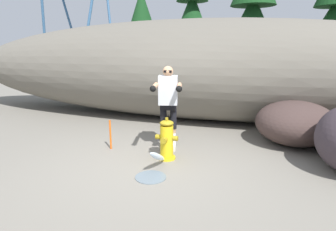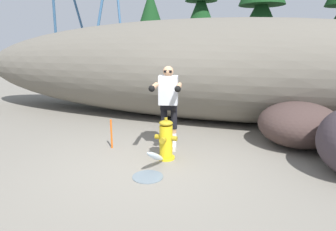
{
  "view_description": "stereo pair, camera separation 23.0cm",
  "coord_description": "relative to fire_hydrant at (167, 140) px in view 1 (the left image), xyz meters",
  "views": [
    {
      "loc": [
        1.75,
        -4.39,
        2.01
      ],
      "look_at": [
        0.15,
        0.66,
        0.75
      ],
      "focal_mm": 30.67,
      "sensor_mm": 36.0,
      "label": 1
    },
    {
      "loc": [
        1.97,
        -4.32,
        2.01
      ],
      "look_at": [
        0.15,
        0.66,
        0.75
      ],
      "focal_mm": 30.67,
      "sensor_mm": 36.0,
      "label": 2
    }
  ],
  "objects": [
    {
      "name": "ground_plane",
      "position": [
        -0.22,
        -0.36,
        -0.38
      ],
      "size": [
        56.0,
        56.0,
        0.04
      ],
      "primitive_type": "cube",
      "color": "slate"
    },
    {
      "name": "dirt_embankment",
      "position": [
        -0.22,
        3.31,
        1.03
      ],
      "size": [
        15.52,
        3.2,
        2.78
      ],
      "primitive_type": "ellipsoid",
      "color": "#666056",
      "rests_on": "ground_plane"
    },
    {
      "name": "fire_hydrant",
      "position": [
        0.0,
        0.0,
        0.0
      ],
      "size": [
        0.42,
        0.37,
        0.78
      ],
      "color": "gold",
      "rests_on": "ground_plane"
    },
    {
      "name": "hydrant_water_jet",
      "position": [
        -0.0,
        -0.59,
        -0.19
      ],
      "size": [
        0.5,
        0.93,
        0.45
      ],
      "color": "silver",
      "rests_on": "ground_plane"
    },
    {
      "name": "utility_worker",
      "position": [
        -0.11,
        0.44,
        0.7
      ],
      "size": [
        0.66,
        1.04,
        1.67
      ],
      "rotation": [
        0.0,
        0.0,
        -1.32
      ],
      "color": "beige",
      "rests_on": "ground_plane"
    },
    {
      "name": "boulder_large",
      "position": [
        2.33,
        1.62,
        0.1
      ],
      "size": [
        1.82,
        1.81,
        0.93
      ],
      "primitive_type": "ellipsoid",
      "rotation": [
        0.0,
        0.0,
        3.02
      ],
      "color": "#41312D",
      "rests_on": "ground_plane"
    },
    {
      "name": "pine_tree_far_left",
      "position": [
        -4.94,
        10.83,
        2.68
      ],
      "size": [
        1.89,
        1.89,
        5.18
      ],
      "color": "#47331E",
      "rests_on": "ground_plane"
    },
    {
      "name": "pine_tree_left",
      "position": [
        -2.05,
        10.74,
        3.52
      ],
      "size": [
        2.56,
        2.56,
        7.0
      ],
      "color": "#47331E",
      "rests_on": "ground_plane"
    },
    {
      "name": "pine_tree_center",
      "position": [
        1.1,
        8.08,
        2.89
      ],
      "size": [
        2.81,
        2.81,
        6.04
      ],
      "color": "#47331E",
      "rests_on": "ground_plane"
    },
    {
      "name": "pine_tree_right",
      "position": [
        4.25,
        8.53,
        2.83
      ],
      "size": [
        2.64,
        2.64,
        5.77
      ],
      "color": "#47331E",
      "rests_on": "ground_plane"
    },
    {
      "name": "survey_stake",
      "position": [
        -1.24,
        0.17,
        -0.06
      ],
      "size": [
        0.04,
        0.04,
        0.6
      ],
      "primitive_type": "cylinder",
      "color": "#E55914",
      "rests_on": "ground_plane"
    }
  ]
}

